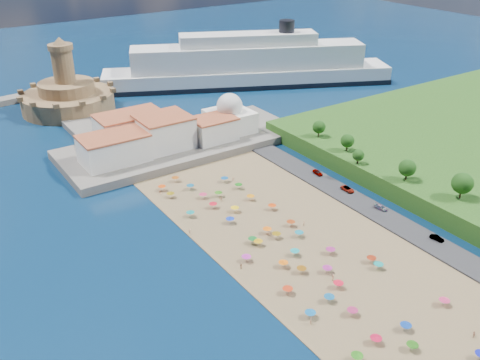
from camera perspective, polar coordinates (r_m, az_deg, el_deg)
ground at (r=143.77m, az=4.26°, el=-7.00°), size 700.00×700.00×0.00m
terrace at (r=202.37m, az=-6.18°, el=3.88°), size 90.00×36.00×3.00m
jetty at (r=224.92m, az=-15.40°, el=5.36°), size 18.00×70.00×2.40m
waterfront_buildings at (r=195.34m, az=-9.74°, el=4.80°), size 57.00×29.00×11.00m
domed_building at (r=207.32m, az=-1.11°, el=6.82°), size 16.00×16.00×15.00m
fortress at (r=250.45m, az=-17.91°, el=8.53°), size 40.00×40.00×32.40m
cruise_ship at (r=275.46m, az=0.87°, el=12.00°), size 141.00×81.27×31.80m
beach_parasols at (r=137.06m, az=6.03°, el=-7.88°), size 31.50×115.10×2.20m
beachgoers at (r=137.29m, az=4.07°, el=-8.25°), size 30.67×99.31×1.86m
parked_cars at (r=164.79m, az=14.24°, el=-2.53°), size 2.37×75.62×1.44m
hillside_trees at (r=164.03m, az=20.50°, el=-0.19°), size 13.20×107.41×7.88m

